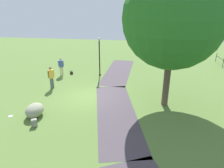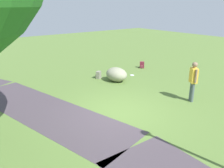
% 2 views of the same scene
% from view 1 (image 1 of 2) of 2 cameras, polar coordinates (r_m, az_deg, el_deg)
% --- Properties ---
extents(ground_plane, '(48.00, 48.00, 0.00)m').
position_cam_1_polar(ground_plane, '(13.94, -6.52, -3.52)').
color(ground_plane, '#567334').
extents(footpath_segment_near, '(8.06, 2.43, 0.01)m').
position_cam_1_polar(footpath_segment_near, '(19.21, 1.90, 3.71)').
color(footpath_segment_near, '#453C43').
rests_on(footpath_segment_near, ground).
extents(footpath_segment_mid, '(8.30, 4.03, 0.01)m').
position_cam_1_polar(footpath_segment_mid, '(11.90, 1.17, -7.99)').
color(footpath_segment_mid, '#453C43').
rests_on(footpath_segment_mid, ground).
extents(large_shade_tree, '(5.60, 5.60, 8.00)m').
position_cam_1_polar(large_shade_tree, '(11.86, 16.99, 17.35)').
color(large_shade_tree, brown).
rests_on(large_shade_tree, ground).
extents(lamp_post, '(0.28, 0.28, 3.35)m').
position_cam_1_polar(lamp_post, '(17.47, -3.61, 8.93)').
color(lamp_post, black).
rests_on(lamp_post, ground).
extents(lawn_boulder, '(1.32, 1.04, 0.73)m').
position_cam_1_polar(lawn_boulder, '(12.16, -21.08, -6.94)').
color(lawn_boulder, gray).
rests_on(lawn_boulder, ground).
extents(woman_with_handbag, '(0.33, 0.50, 1.62)m').
position_cam_1_polar(woman_with_handbag, '(18.25, -14.24, 5.15)').
color(woman_with_handbag, beige).
rests_on(woman_with_handbag, ground).
extents(man_near_boulder, '(0.44, 0.40, 1.68)m').
position_cam_1_polar(man_near_boulder, '(15.54, -16.87, 2.20)').
color(man_near_boulder, '#4C5B5C').
rests_on(man_near_boulder, ground).
extents(handbag_on_grass, '(0.38, 0.38, 0.31)m').
position_cam_1_polar(handbag_on_grass, '(18.68, -11.44, 3.20)').
color(handbag_on_grass, black).
rests_on(handbag_on_grass, ground).
extents(backpack_by_boulder, '(0.35, 0.34, 0.40)m').
position_cam_1_polar(backpack_by_boulder, '(11.30, -21.16, -10.25)').
color(backpack_by_boulder, gray).
rests_on(backpack_by_boulder, ground).
extents(frisbee_on_grass, '(0.24, 0.24, 0.02)m').
position_cam_1_polar(frisbee_on_grass, '(12.84, -26.83, -8.17)').
color(frisbee_on_grass, white).
rests_on(frisbee_on_grass, ground).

